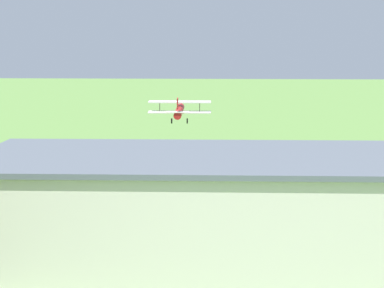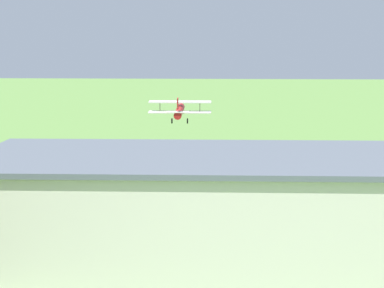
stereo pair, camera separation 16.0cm
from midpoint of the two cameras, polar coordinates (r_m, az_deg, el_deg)
The scene contains 7 objects.
ground_plane at distance 81.07m, azimuth 2.68°, elevation -1.52°, with size 400.00×400.00×0.00m, color #608C42.
hangar at distance 43.80m, azimuth 2.37°, elevation -5.67°, with size 33.82×14.55×7.31m.
biplane at distance 76.15m, azimuth -1.22°, elevation 3.12°, with size 7.68×7.33×3.42m.
car_orange at distance 60.74m, azimuth -13.99°, elevation -4.51°, with size 2.38×4.25×1.66m.
person_crossing_taxiway at distance 61.79m, azimuth 14.46°, elevation -4.32°, with size 0.38×0.38×1.68m.
person_walking_on_apron at distance 61.56m, azimuth -4.32°, elevation -4.09°, with size 0.51×0.51×1.70m.
person_near_hangar_door at distance 63.18m, azimuth 15.80°, elevation -4.13°, with size 0.47×0.47×1.60m.
Camera 1 is at (-0.73, 79.73, 14.71)m, focal length 58.72 mm.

